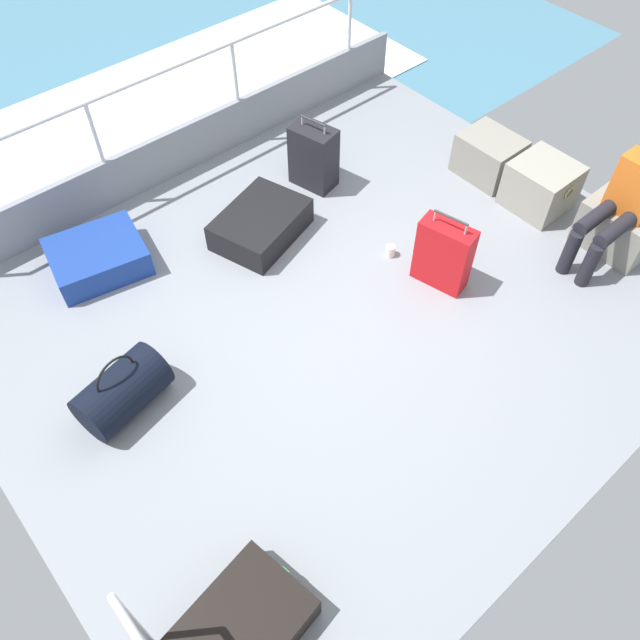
{
  "coord_description": "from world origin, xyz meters",
  "views": [
    {
      "loc": [
        2.32,
        -2.19,
        3.82
      ],
      "look_at": [
        0.17,
        -0.33,
        0.25
      ],
      "focal_mm": 36.08,
      "sensor_mm": 36.0,
      "label": 1
    }
  ],
  "objects_px": {
    "cargo_crate_2": "(619,227)",
    "passenger_seated": "(624,201)",
    "paper_cup": "(390,251)",
    "duffel_bag": "(122,391)",
    "suitcase_0": "(443,255)",
    "suitcase_4": "(98,257)",
    "suitcase_1": "(235,635)",
    "suitcase_2": "(314,157)",
    "suitcase_3": "(261,224)",
    "cargo_crate_1": "(541,185)",
    "cargo_crate_0": "(489,156)"
  },
  "relations": [
    {
      "from": "cargo_crate_2",
      "to": "suitcase_2",
      "type": "height_order",
      "value": "suitcase_2"
    },
    {
      "from": "suitcase_0",
      "to": "suitcase_3",
      "type": "distance_m",
      "value": 1.54
    },
    {
      "from": "cargo_crate_1",
      "to": "suitcase_1",
      "type": "height_order",
      "value": "cargo_crate_1"
    },
    {
      "from": "suitcase_0",
      "to": "suitcase_4",
      "type": "height_order",
      "value": "suitcase_0"
    },
    {
      "from": "cargo_crate_2",
      "to": "passenger_seated",
      "type": "bearing_deg",
      "value": -90.0
    },
    {
      "from": "suitcase_1",
      "to": "duffel_bag",
      "type": "height_order",
      "value": "duffel_bag"
    },
    {
      "from": "cargo_crate_1",
      "to": "duffel_bag",
      "type": "bearing_deg",
      "value": -98.21
    },
    {
      "from": "duffel_bag",
      "to": "suitcase_3",
      "type": "bearing_deg",
      "value": 113.0
    },
    {
      "from": "suitcase_3",
      "to": "paper_cup",
      "type": "bearing_deg",
      "value": 36.54
    },
    {
      "from": "suitcase_0",
      "to": "passenger_seated",
      "type": "bearing_deg",
      "value": 60.98
    },
    {
      "from": "cargo_crate_1",
      "to": "suitcase_0",
      "type": "bearing_deg",
      "value": -87.51
    },
    {
      "from": "suitcase_0",
      "to": "paper_cup",
      "type": "distance_m",
      "value": 0.52
    },
    {
      "from": "cargo_crate_0",
      "to": "passenger_seated",
      "type": "height_order",
      "value": "passenger_seated"
    },
    {
      "from": "suitcase_0",
      "to": "duffel_bag",
      "type": "distance_m",
      "value": 2.54
    },
    {
      "from": "cargo_crate_2",
      "to": "duffel_bag",
      "type": "bearing_deg",
      "value": -108.3
    },
    {
      "from": "cargo_crate_0",
      "to": "suitcase_4",
      "type": "distance_m",
      "value": 3.52
    },
    {
      "from": "suitcase_3",
      "to": "suitcase_4",
      "type": "height_order",
      "value": "suitcase_3"
    },
    {
      "from": "suitcase_0",
      "to": "duffel_bag",
      "type": "relative_size",
      "value": 1.01
    },
    {
      "from": "cargo_crate_2",
      "to": "passenger_seated",
      "type": "xyz_separation_m",
      "value": [
        0.0,
        -0.18,
        0.38
      ]
    },
    {
      "from": "passenger_seated",
      "to": "cargo_crate_1",
      "type": "bearing_deg",
      "value": 171.17
    },
    {
      "from": "passenger_seated",
      "to": "suitcase_0",
      "type": "relative_size",
      "value": 1.63
    },
    {
      "from": "passenger_seated",
      "to": "suitcase_2",
      "type": "relative_size",
      "value": 1.66
    },
    {
      "from": "cargo_crate_0",
      "to": "cargo_crate_1",
      "type": "distance_m",
      "value": 0.57
    },
    {
      "from": "cargo_crate_2",
      "to": "passenger_seated",
      "type": "distance_m",
      "value": 0.42
    },
    {
      "from": "suitcase_1",
      "to": "duffel_bag",
      "type": "relative_size",
      "value": 1.31
    },
    {
      "from": "suitcase_1",
      "to": "suitcase_3",
      "type": "xyz_separation_m",
      "value": [
        -2.41,
        2.03,
        0.02
      ]
    },
    {
      "from": "suitcase_1",
      "to": "suitcase_2",
      "type": "xyz_separation_m",
      "value": [
        -2.65,
        2.81,
        0.18
      ]
    },
    {
      "from": "paper_cup",
      "to": "duffel_bag",
      "type": "bearing_deg",
      "value": -93.71
    },
    {
      "from": "cargo_crate_2",
      "to": "suitcase_3",
      "type": "relative_size",
      "value": 0.67
    },
    {
      "from": "cargo_crate_0",
      "to": "cargo_crate_2",
      "type": "xyz_separation_m",
      "value": [
        1.3,
        0.08,
        0.01
      ]
    },
    {
      "from": "suitcase_1",
      "to": "passenger_seated",
      "type": "bearing_deg",
      "value": 95.84
    },
    {
      "from": "cargo_crate_2",
      "to": "paper_cup",
      "type": "height_order",
      "value": "cargo_crate_2"
    },
    {
      "from": "cargo_crate_1",
      "to": "suitcase_3",
      "type": "height_order",
      "value": "cargo_crate_1"
    },
    {
      "from": "suitcase_3",
      "to": "paper_cup",
      "type": "distance_m",
      "value": 1.1
    },
    {
      "from": "suitcase_2",
      "to": "suitcase_4",
      "type": "distance_m",
      "value": 2.03
    },
    {
      "from": "duffel_bag",
      "to": "paper_cup",
      "type": "bearing_deg",
      "value": 86.29
    },
    {
      "from": "passenger_seated",
      "to": "suitcase_1",
      "type": "distance_m",
      "value": 4.04
    },
    {
      "from": "cargo_crate_0",
      "to": "duffel_bag",
      "type": "height_order",
      "value": "duffel_bag"
    },
    {
      "from": "suitcase_0",
      "to": "suitcase_1",
      "type": "xyz_separation_m",
      "value": [
        1.08,
        -2.78,
        -0.18
      ]
    },
    {
      "from": "duffel_bag",
      "to": "paper_cup",
      "type": "height_order",
      "value": "duffel_bag"
    },
    {
      "from": "cargo_crate_1",
      "to": "passenger_seated",
      "type": "relative_size",
      "value": 0.49
    },
    {
      "from": "cargo_crate_0",
      "to": "suitcase_0",
      "type": "bearing_deg",
      "value": -64.52
    },
    {
      "from": "passenger_seated",
      "to": "suitcase_2",
      "type": "height_order",
      "value": "passenger_seated"
    },
    {
      "from": "paper_cup",
      "to": "suitcase_2",
      "type": "bearing_deg",
      "value": 173.43
    },
    {
      "from": "passenger_seated",
      "to": "suitcase_1",
      "type": "relative_size",
      "value": 1.26
    },
    {
      "from": "suitcase_4",
      "to": "cargo_crate_2",
      "type": "bearing_deg",
      "value": 52.66
    },
    {
      "from": "suitcase_0",
      "to": "suitcase_1",
      "type": "height_order",
      "value": "suitcase_0"
    },
    {
      "from": "suitcase_3",
      "to": "suitcase_2",
      "type": "bearing_deg",
      "value": 106.68
    },
    {
      "from": "passenger_seated",
      "to": "suitcase_3",
      "type": "distance_m",
      "value": 2.84
    },
    {
      "from": "suitcase_0",
      "to": "suitcase_4",
      "type": "relative_size",
      "value": 0.83
    }
  ]
}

